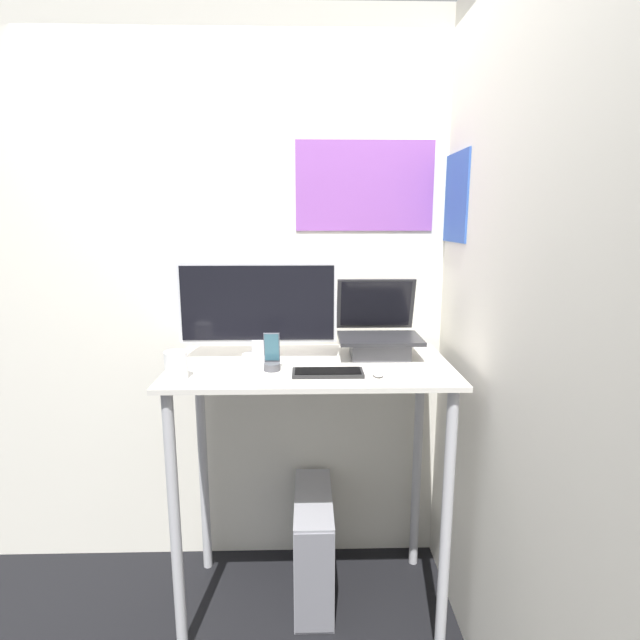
{
  "coord_description": "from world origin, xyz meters",
  "views": [
    {
      "loc": [
        -0.01,
        -1.64,
        1.7
      ],
      "look_at": [
        0.04,
        0.31,
        1.3
      ],
      "focal_mm": 28.0,
      "sensor_mm": 36.0,
      "label": 1
    }
  ],
  "objects": [
    {
      "name": "wall_back",
      "position": [
        0.0,
        0.7,
        1.3
      ],
      "size": [
        6.0,
        0.06,
        2.6
      ],
      "color": "silver",
      "rests_on": "ground_plane"
    },
    {
      "name": "wall_side_right",
      "position": [
        0.65,
        0.0,
        1.3
      ],
      "size": [
        0.06,
        6.0,
        2.6
      ],
      "color": "silver",
      "rests_on": "ground_plane"
    },
    {
      "name": "desk",
      "position": [
        0.0,
        0.31,
        0.9
      ],
      "size": [
        1.13,
        0.62,
        1.12
      ],
      "color": "beige",
      "rests_on": "ground_plane"
    },
    {
      "name": "laptop",
      "position": [
        0.29,
        0.42,
        1.2
      ],
      "size": [
        0.35,
        0.3,
        0.32
      ],
      "color": "#4C4C51",
      "rests_on": "desk"
    },
    {
      "name": "monitor",
      "position": [
        -0.22,
        0.38,
        1.33
      ],
      "size": [
        0.65,
        0.14,
        0.4
      ],
      "color": "silver",
      "rests_on": "desk"
    },
    {
      "name": "keyboard",
      "position": [
        0.06,
        0.16,
        1.13
      ],
      "size": [
        0.27,
        0.11,
        0.02
      ],
      "color": "black",
      "rests_on": "desk"
    },
    {
      "name": "mouse",
      "position": [
        0.25,
        0.13,
        1.14
      ],
      "size": [
        0.04,
        0.07,
        0.03
      ],
      "color": "white",
      "rests_on": "desk"
    },
    {
      "name": "cell_phone",
      "position": [
        -0.15,
        0.22,
        1.16
      ],
      "size": [
        0.06,
        0.06,
        0.15
      ],
      "color": "#4C4C51",
      "rests_on": "desk"
    },
    {
      "name": "computer_tower",
      "position": [
        0.01,
        0.38,
        0.24
      ],
      "size": [
        0.17,
        0.51,
        0.48
      ],
      "color": "gray",
      "rests_on": "ground_plane"
    },
    {
      "name": "mug",
      "position": [
        -0.49,
        0.12,
        1.17
      ],
      "size": [
        0.08,
        0.08,
        0.1
      ],
      "color": "white",
      "rests_on": "desk"
    }
  ]
}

